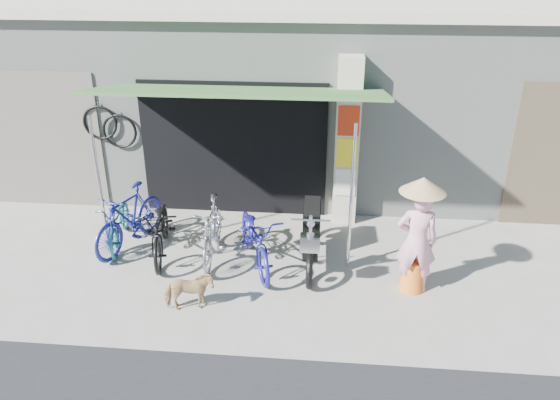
# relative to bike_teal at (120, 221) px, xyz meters

# --- Properties ---
(ground) EXTENTS (80.00, 80.00, 0.00)m
(ground) POSITION_rel_bike_teal_xyz_m (2.94, -1.17, -0.41)
(ground) COLOR #9D978E
(ground) RESTS_ON ground
(bicycle_shop) EXTENTS (12.30, 5.30, 3.66)m
(bicycle_shop) POSITION_rel_bike_teal_xyz_m (2.93, 3.93, 1.42)
(bicycle_shop) COLOR #9BA099
(bicycle_shop) RESTS_ON ground
(shop_pillar) EXTENTS (0.42, 0.44, 3.00)m
(shop_pillar) POSITION_rel_bike_teal_xyz_m (3.79, 1.28, 1.09)
(shop_pillar) COLOR beige
(shop_pillar) RESTS_ON ground
(awning) EXTENTS (4.60, 1.88, 2.72)m
(awning) POSITION_rel_bike_teal_xyz_m (2.03, 0.46, 2.10)
(awning) COLOR #345D29
(awning) RESTS_ON ground
(neighbour_left) EXTENTS (2.60, 0.06, 2.60)m
(neighbour_left) POSITION_rel_bike_teal_xyz_m (-2.06, 1.42, 0.89)
(neighbour_left) COLOR #6B665B
(neighbour_left) RESTS_ON ground
(bike_teal) EXTENTS (0.83, 1.63, 0.82)m
(bike_teal) POSITION_rel_bike_teal_xyz_m (0.00, 0.00, 0.00)
(bike_teal) COLOR #196372
(bike_teal) RESTS_ON ground
(bike_blue) EXTENTS (1.02, 1.82, 1.06)m
(bike_blue) POSITION_rel_bike_teal_xyz_m (0.21, -0.09, 0.12)
(bike_blue) COLOR navy
(bike_blue) RESTS_ON ground
(bike_black) EXTENTS (0.96, 1.86, 0.93)m
(bike_black) POSITION_rel_bike_teal_xyz_m (0.81, -0.30, 0.06)
(bike_black) COLOR black
(bike_black) RESTS_ON ground
(bike_silver) EXTENTS (0.55, 1.68, 1.00)m
(bike_silver) POSITION_rel_bike_teal_xyz_m (1.67, -0.36, 0.09)
(bike_silver) COLOR #ABABB0
(bike_silver) RESTS_ON ground
(bike_navy) EXTENTS (1.23, 1.94, 0.96)m
(bike_navy) POSITION_rel_bike_teal_xyz_m (2.38, -0.49, 0.07)
(bike_navy) COLOR navy
(bike_navy) RESTS_ON ground
(street_dog) EXTENTS (0.75, 0.48, 0.59)m
(street_dog) POSITION_rel_bike_teal_xyz_m (1.62, -1.77, -0.12)
(street_dog) COLOR tan
(street_dog) RESTS_ON ground
(moped) EXTENTS (0.56, 1.96, 1.11)m
(moped) POSITION_rel_bike_teal_xyz_m (3.24, -0.30, 0.10)
(moped) COLOR black
(moped) RESTS_ON ground
(nun) EXTENTS (0.64, 0.64, 1.79)m
(nun) POSITION_rel_bike_teal_xyz_m (4.77, -0.95, 0.47)
(nun) COLOR pink
(nun) RESTS_ON ground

